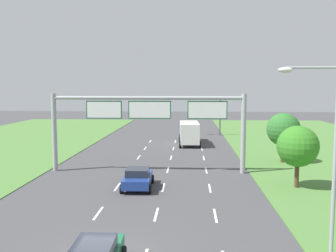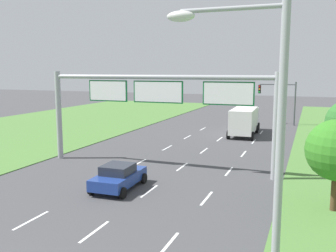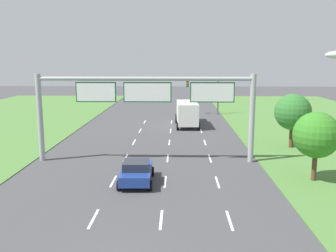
# 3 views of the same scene
# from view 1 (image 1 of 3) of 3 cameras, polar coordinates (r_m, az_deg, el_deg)

# --- Properties ---
(lane_dashes_inner_left) EXTENTS (0.14, 56.40, 0.01)m
(lane_dashes_inner_left) POSITION_cam_1_polar(r_m,az_deg,el_deg) (26.22, -8.99, -10.84)
(lane_dashes_inner_left) COLOR white
(lane_dashes_inner_left) RESTS_ON ground_plane
(lane_dashes_inner_right) EXTENTS (0.14, 56.40, 0.01)m
(lane_dashes_inner_right) POSITION_cam_1_polar(r_m,az_deg,el_deg) (25.73, -1.20, -11.10)
(lane_dashes_inner_right) COLOR white
(lane_dashes_inner_right) RESTS_ON ground_plane
(lane_dashes_slip) EXTENTS (0.14, 56.40, 0.01)m
(lane_dashes_slip) POSITION_cam_1_polar(r_m,az_deg,el_deg) (25.70, 6.75, -11.15)
(lane_dashes_slip) COLOR white
(lane_dashes_slip) RESTS_ON ground_plane
(car_near_red) EXTENTS (2.32, 4.15, 1.51)m
(car_near_red) POSITION_cam_1_polar(r_m,az_deg,el_deg) (28.36, -4.63, -7.91)
(car_near_red) COLOR navy
(car_near_red) RESTS_ON ground_plane
(box_truck) EXTENTS (2.90, 8.26, 2.97)m
(box_truck) POSITION_cam_1_polar(r_m,az_deg,el_deg) (49.64, 3.23, -0.89)
(box_truck) COLOR silver
(box_truck) RESTS_ON ground_plane
(sign_gantry) EXTENTS (17.24, 0.44, 7.00)m
(sign_gantry) POSITION_cam_1_polar(r_m,az_deg,el_deg) (32.92, -2.79, 1.47)
(sign_gantry) COLOR #9EA0A5
(sign_gantry) RESTS_ON ground_plane
(traffic_light_mast) EXTENTS (4.76, 0.49, 5.60)m
(traffic_light_mast) POSITION_cam_1_polar(r_m,az_deg,el_deg) (58.69, 6.06, 2.32)
(traffic_light_mast) COLOR #47494F
(traffic_light_mast) RESTS_ON ground_plane
(street_lamp) EXTENTS (2.61, 0.32, 8.50)m
(street_lamp) POSITION_cam_1_polar(r_m,az_deg,el_deg) (17.18, 23.02, -2.78)
(street_lamp) COLOR #9EA0A5
(street_lamp) RESTS_ON ground_plane
(roadside_tree_mid) EXTENTS (3.07, 3.07, 4.71)m
(roadside_tree_mid) POSITION_cam_1_polar(r_m,az_deg,el_deg) (29.40, 19.17, -2.96)
(roadside_tree_mid) COLOR #513823
(roadside_tree_mid) RESTS_ON ground_plane
(roadside_tree_far) EXTENTS (3.31, 3.31, 5.01)m
(roadside_tree_far) POSITION_cam_1_polar(r_m,az_deg,el_deg) (38.86, 17.18, -0.53)
(roadside_tree_far) COLOR #513823
(roadside_tree_far) RESTS_ON ground_plane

